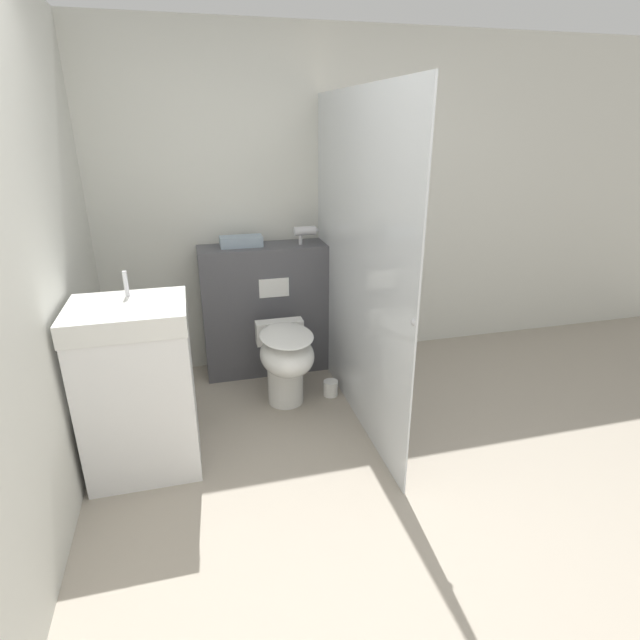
# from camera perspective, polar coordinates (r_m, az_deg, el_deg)

# --- Properties ---
(ground_plane) EXTENTS (12.00, 12.00, 0.00)m
(ground_plane) POSITION_cam_1_polar(r_m,az_deg,el_deg) (2.55, 4.81, -25.09)
(ground_plane) COLOR #9E9384
(wall_back) EXTENTS (8.00, 0.06, 2.50)m
(wall_back) POSITION_cam_1_polar(r_m,az_deg,el_deg) (3.90, -5.37, 12.70)
(wall_back) COLOR silver
(wall_back) RESTS_ON ground_plane
(partition_panel) EXTENTS (1.05, 0.31, 1.01)m
(partition_panel) POSITION_cam_1_polar(r_m,az_deg,el_deg) (3.88, -5.54, 1.25)
(partition_panel) COLOR #4C4C51
(partition_panel) RESTS_ON ground_plane
(shower_glass) EXTENTS (0.04, 1.82, 2.04)m
(shower_glass) POSITION_cam_1_polar(r_m,az_deg,el_deg) (3.13, 4.07, 6.26)
(shower_glass) COLOR silver
(shower_glass) RESTS_ON ground_plane
(toilet) EXTENTS (0.36, 0.56, 0.56)m
(toilet) POSITION_cam_1_polar(r_m,az_deg,el_deg) (3.41, -3.92, -4.47)
(toilet) COLOR white
(toilet) RESTS_ON ground_plane
(sink_vanity) EXTENTS (0.60, 0.49, 1.12)m
(sink_vanity) POSITION_cam_1_polar(r_m,az_deg,el_deg) (2.93, -20.05, -7.37)
(sink_vanity) COLOR white
(sink_vanity) RESTS_ON ground_plane
(hair_drier) EXTENTS (0.19, 0.06, 0.13)m
(hair_drier) POSITION_cam_1_polar(r_m,az_deg,el_deg) (3.73, -1.66, 10.09)
(hair_drier) COLOR #B7B7BC
(hair_drier) RESTS_ON partition_panel
(folded_towel) EXTENTS (0.31, 0.14, 0.07)m
(folded_towel) POSITION_cam_1_polar(r_m,az_deg,el_deg) (3.72, -9.00, 8.87)
(folded_towel) COLOR #8C9EAD
(folded_towel) RESTS_ON partition_panel
(spare_toilet_roll) EXTENTS (0.10, 0.10, 0.11)m
(spare_toilet_roll) POSITION_cam_1_polar(r_m,az_deg,el_deg) (3.65, 1.23, -7.79)
(spare_toilet_roll) COLOR white
(spare_toilet_roll) RESTS_ON ground_plane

